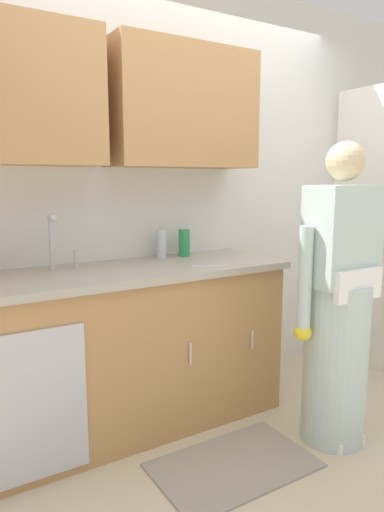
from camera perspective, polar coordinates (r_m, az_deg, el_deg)
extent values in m
plane|color=beige|center=(2.65, 9.95, -23.33)|extent=(9.00, 9.00, 0.00)
cube|color=silver|center=(3.09, -2.36, 7.96)|extent=(4.80, 0.10, 2.70)
cube|color=#B27F4C|center=(2.56, -21.82, 18.26)|extent=(0.91, 0.34, 0.70)
cube|color=#B27F4C|center=(2.90, -1.21, 17.77)|extent=(0.91, 0.34, 0.70)
cube|color=#B27F4C|center=(2.72, -8.93, -11.77)|extent=(1.90, 0.60, 0.90)
cube|color=#B7BABF|center=(2.32, -20.29, -17.43)|extent=(0.60, 0.01, 0.72)
cylinder|color=silver|center=(2.56, -0.20, -11.92)|extent=(0.01, 0.01, 0.12)
cylinder|color=silver|center=(2.80, 7.44, -10.16)|extent=(0.01, 0.01, 0.12)
cube|color=#A8A093|center=(2.59, -9.19, -2.02)|extent=(1.96, 0.66, 0.04)
cube|color=#B7BABF|center=(2.50, -15.02, -2.74)|extent=(0.50, 0.36, 0.03)
cylinder|color=#B7BABF|center=(2.61, -16.96, 1.55)|extent=(0.02, 0.02, 0.30)
sphere|color=#B7BABF|center=(2.53, -16.77, 4.53)|extent=(0.04, 0.04, 0.04)
cylinder|color=#B7BABF|center=(2.65, -14.15, -0.37)|extent=(0.02, 0.02, 0.10)
cube|color=white|center=(2.86, 17.12, -20.28)|extent=(0.20, 0.26, 0.06)
cylinder|color=#B2C6C1|center=(2.70, 17.23, -12.52)|extent=(0.34, 0.34, 0.88)
cube|color=#B2C6C1|center=(2.53, 18.00, 2.41)|extent=(0.38, 0.22, 0.52)
sphere|color=#CDB68A|center=(2.51, 18.44, 11.04)|extent=(0.20, 0.20, 0.20)
cube|color=white|center=(2.49, 19.81, -3.40)|extent=(0.32, 0.04, 0.16)
cylinder|color=#B2C6C1|center=(2.41, 13.79, -2.93)|extent=(0.07, 0.07, 0.55)
sphere|color=yellow|center=(2.48, 13.54, -9.15)|extent=(0.09, 0.09, 0.09)
cylinder|color=#B2C6C1|center=(2.75, 20.59, -1.74)|extent=(0.07, 0.07, 0.55)
sphere|color=yellow|center=(2.81, 20.26, -7.25)|extent=(0.09, 0.09, 0.09)
cube|color=gray|center=(2.56, 5.16, -24.30)|extent=(0.80, 0.50, 0.01)
cylinder|color=#2D8C4C|center=(2.97, -0.97, 1.64)|extent=(0.07, 0.07, 0.17)
cylinder|color=silver|center=(2.91, -3.81, 1.52)|extent=(0.06, 0.06, 0.18)
cube|color=silver|center=(2.63, 2.52, -1.22)|extent=(0.21, 0.16, 0.01)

